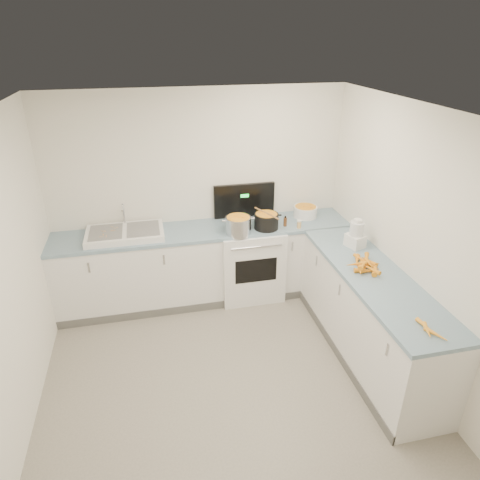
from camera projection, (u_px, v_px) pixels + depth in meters
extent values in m
cube|color=white|center=(205.00, 265.00, 5.24)|extent=(3.50, 0.60, 0.90)
cube|color=#7C9BB0|center=(204.00, 230.00, 5.04)|extent=(3.50, 0.62, 0.04)
cube|color=white|center=(369.00, 316.00, 4.30)|extent=(0.60, 2.20, 0.90)
cube|color=#7C9BB0|center=(375.00, 276.00, 4.10)|extent=(0.62, 2.20, 0.04)
cube|color=white|center=(249.00, 261.00, 5.33)|extent=(0.76, 0.65, 0.90)
cube|color=black|center=(244.00, 200.00, 5.28)|extent=(0.76, 0.05, 0.42)
cube|color=white|center=(125.00, 233.00, 4.83)|extent=(0.86, 0.52, 0.07)
cube|color=slate|center=(106.00, 232.00, 4.78)|extent=(0.36, 0.42, 0.01)
cube|color=slate|center=(143.00, 229.00, 4.86)|extent=(0.36, 0.42, 0.01)
cylinder|color=silver|center=(124.00, 213.00, 4.96)|extent=(0.03, 0.03, 0.24)
cylinder|color=silver|center=(238.00, 226.00, 4.89)|extent=(0.36, 0.36, 0.22)
cylinder|color=black|center=(266.00, 222.00, 5.01)|extent=(0.38, 0.38, 0.20)
cylinder|color=#AD7A47|center=(267.00, 213.00, 4.96)|extent=(0.19, 0.40, 0.02)
cylinder|color=white|center=(305.00, 212.00, 5.33)|extent=(0.31, 0.31, 0.14)
cylinder|color=#593319|center=(285.00, 222.00, 5.08)|extent=(0.04, 0.04, 0.10)
cylinder|color=#E5B266|center=(299.00, 225.00, 5.04)|extent=(0.05, 0.05, 0.08)
cube|color=white|center=(355.00, 241.00, 4.59)|extent=(0.21, 0.23, 0.14)
cylinder|color=silver|center=(357.00, 229.00, 4.53)|extent=(0.15, 0.15, 0.15)
cylinder|color=white|center=(358.00, 221.00, 4.49)|extent=(0.09, 0.09, 0.03)
cone|color=orange|center=(357.00, 260.00, 4.30)|extent=(0.13, 0.18, 0.05)
cone|color=orange|center=(369.00, 271.00, 4.11)|extent=(0.18, 0.06, 0.04)
cone|color=orange|center=(364.00, 270.00, 4.11)|extent=(0.20, 0.09, 0.05)
cone|color=orange|center=(369.00, 268.00, 4.17)|extent=(0.09, 0.18, 0.04)
cone|color=orange|center=(375.00, 267.00, 4.16)|extent=(0.14, 0.18, 0.05)
cone|color=orange|center=(369.00, 261.00, 4.27)|extent=(0.11, 0.21, 0.05)
cone|color=orange|center=(370.00, 263.00, 4.25)|extent=(0.19, 0.10, 0.04)
cone|color=orange|center=(374.00, 270.00, 4.11)|extent=(0.13, 0.19, 0.05)
cone|color=orange|center=(371.00, 265.00, 4.22)|extent=(0.10, 0.21, 0.04)
cone|color=orange|center=(366.00, 266.00, 4.19)|extent=(0.17, 0.17, 0.05)
cone|color=orange|center=(369.00, 263.00, 4.18)|extent=(0.06, 0.18, 0.04)
cone|color=orange|center=(372.00, 269.00, 4.07)|extent=(0.11, 0.20, 0.04)
cone|color=orange|center=(366.00, 259.00, 4.27)|extent=(0.15, 0.21, 0.05)
cone|color=orange|center=(360.00, 270.00, 4.09)|extent=(0.11, 0.17, 0.05)
cone|color=orange|center=(363.00, 265.00, 4.12)|extent=(0.16, 0.16, 0.05)
cone|color=orange|center=(361.00, 259.00, 4.28)|extent=(0.09, 0.21, 0.04)
cone|color=orange|center=(356.00, 264.00, 4.15)|extent=(0.21, 0.05, 0.04)
cone|color=#FFA126|center=(436.00, 334.00, 3.26)|extent=(0.11, 0.19, 0.04)
cone|color=#FFA126|center=(427.00, 330.00, 3.30)|extent=(0.09, 0.17, 0.04)
cone|color=#FFA126|center=(424.00, 325.00, 3.36)|extent=(0.06, 0.17, 0.04)
cube|color=tan|center=(102.00, 231.00, 4.78)|extent=(0.03, 0.03, 0.00)
cube|color=tan|center=(106.00, 230.00, 4.83)|extent=(0.04, 0.05, 0.00)
cube|color=tan|center=(112.00, 227.00, 4.90)|extent=(0.05, 0.04, 0.00)
cube|color=tan|center=(103.00, 235.00, 4.70)|extent=(0.02, 0.06, 0.00)
cube|color=tan|center=(105.00, 231.00, 4.79)|extent=(0.02, 0.04, 0.00)
cube|color=tan|center=(112.00, 230.00, 4.80)|extent=(0.03, 0.03, 0.00)
cube|color=tan|center=(116.00, 228.00, 4.87)|extent=(0.05, 0.04, 0.00)
cube|color=tan|center=(108.00, 232.00, 4.78)|extent=(0.03, 0.02, 0.00)
cube|color=tan|center=(101.00, 231.00, 4.80)|extent=(0.04, 0.04, 0.00)
cube|color=tan|center=(113.00, 231.00, 4.80)|extent=(0.05, 0.02, 0.00)
cube|color=tan|center=(106.00, 236.00, 4.67)|extent=(0.01, 0.06, 0.00)
cube|color=tan|center=(101.00, 237.00, 4.66)|extent=(0.05, 0.02, 0.00)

